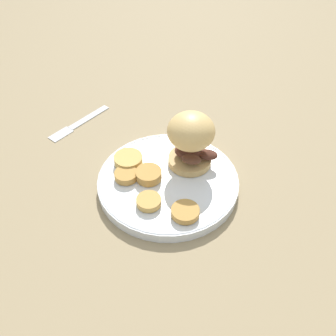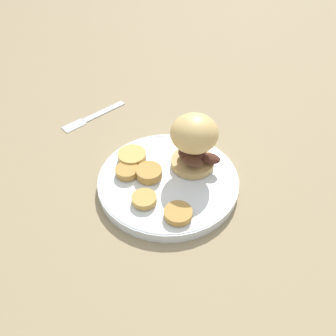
# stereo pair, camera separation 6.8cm
# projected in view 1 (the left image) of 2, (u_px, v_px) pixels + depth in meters

# --- Properties ---
(ground_plane) EXTENTS (4.00, 4.00, 0.00)m
(ground_plane) POSITION_uv_depth(u_px,v_px,m) (168.00, 186.00, 0.71)
(ground_plane) COLOR #937F5B
(dinner_plate) EXTENTS (0.25, 0.25, 0.02)m
(dinner_plate) POSITION_uv_depth(u_px,v_px,m) (168.00, 182.00, 0.70)
(dinner_plate) COLOR white
(dinner_plate) RESTS_ON ground_plane
(sandwich) EXTENTS (0.09, 0.08, 0.11)m
(sandwich) POSITION_uv_depth(u_px,v_px,m) (191.00, 138.00, 0.68)
(sandwich) COLOR tan
(sandwich) RESTS_ON dinner_plate
(potato_round_0) EXTENTS (0.05, 0.05, 0.02)m
(potato_round_0) POSITION_uv_depth(u_px,v_px,m) (128.00, 160.00, 0.72)
(potato_round_0) COLOR tan
(potato_round_0) RESTS_ON dinner_plate
(potato_round_1) EXTENTS (0.04, 0.04, 0.01)m
(potato_round_1) POSITION_uv_depth(u_px,v_px,m) (126.00, 175.00, 0.69)
(potato_round_1) COLOR #BC8942
(potato_round_1) RESTS_ON dinner_plate
(potato_round_2) EXTENTS (0.04, 0.04, 0.01)m
(potato_round_2) POSITION_uv_depth(u_px,v_px,m) (149.00, 201.00, 0.65)
(potato_round_2) COLOR tan
(potato_round_2) RESTS_ON dinner_plate
(potato_round_3) EXTENTS (0.05, 0.05, 0.01)m
(potato_round_3) POSITION_uv_depth(u_px,v_px,m) (185.00, 212.00, 0.63)
(potato_round_3) COLOR #BC8942
(potato_round_3) RESTS_ON dinner_plate
(potato_round_4) EXTENTS (0.05, 0.05, 0.02)m
(potato_round_4) POSITION_uv_depth(u_px,v_px,m) (149.00, 175.00, 0.69)
(potato_round_4) COLOR #BC8942
(potato_round_4) RESTS_ON dinner_plate
(fork) EXTENTS (0.05, 0.15, 0.00)m
(fork) POSITION_uv_depth(u_px,v_px,m) (79.00, 123.00, 0.84)
(fork) COLOR silver
(fork) RESTS_ON ground_plane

